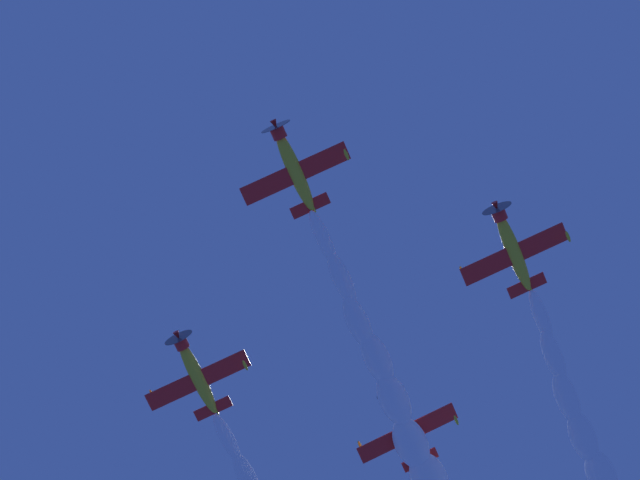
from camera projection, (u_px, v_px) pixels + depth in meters
The scene contains 5 objects.
airplane_lead at pixel (293, 167), 94.39m from camera, with size 8.76×9.60×3.10m.
airplane_left_wingman at pixel (512, 248), 95.45m from camera, with size 8.76×9.61×3.08m.
airplane_right_wingman at pixel (196, 374), 99.42m from camera, with size 8.76×9.60×3.10m.
airplane_slot_tail at pixel (406, 427), 102.13m from camera, with size 8.76×9.55×3.16m.
smoke_trail_lead at pixel (421, 463), 102.47m from camera, with size 38.16×16.43×4.37m.
Camera 1 is at (27.77, 3.14, 1.51)m, focal length 62.20 mm.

